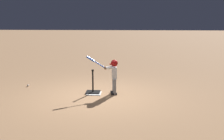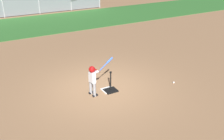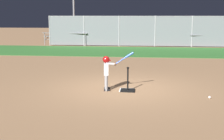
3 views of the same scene
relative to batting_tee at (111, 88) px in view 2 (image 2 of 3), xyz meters
name	(u,v)px [view 2 (image 2 of 3)]	position (x,y,z in m)	size (l,w,h in m)	color
ground_plane	(102,88)	(-0.16, 0.35, -0.10)	(90.00, 90.00, 0.00)	#99704C
grass_outfield_strip	(33,25)	(-0.16, 10.67, -0.10)	(56.00, 5.66, 0.02)	#33702D
backstop_fence	(21,0)	(-0.16, 13.98, 1.09)	(13.54, 0.08, 2.28)	#9E9EA3
home_plate	(108,90)	(-0.05, 0.09, -0.09)	(0.44, 0.44, 0.02)	white
batting_tee	(111,88)	(0.00, 0.00, 0.00)	(0.45, 0.40, 0.76)	black
batter_child	(93,77)	(-0.65, 0.06, 0.59)	(0.98, 0.35, 1.23)	gray
baseball	(174,82)	(2.38, -0.65, -0.07)	(0.07, 0.07, 0.07)	white
bleachers_right_center	(22,5)	(0.13, 15.42, 0.47)	(4.09, 2.83, 1.17)	gray
bleachers_far_left	(82,2)	(5.21, 14.87, 0.34)	(3.25, 2.06, 0.91)	gray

